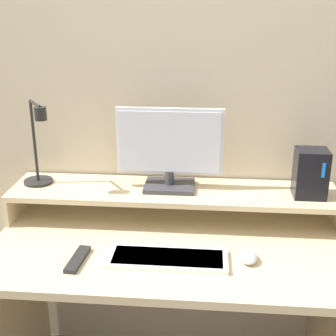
{
  "coord_description": "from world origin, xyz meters",
  "views": [
    {
      "loc": [
        0.13,
        -1.19,
        1.62
      ],
      "look_at": [
        -0.01,
        0.38,
        1.04
      ],
      "focal_mm": 50.0,
      "sensor_mm": 36.0,
      "label": 1
    }
  ],
  "objects_px": {
    "keyboard": "(168,259)",
    "mouse": "(248,257)",
    "monitor": "(170,149)",
    "desk_lamp": "(38,152)",
    "router_dock": "(311,173)",
    "remote_control": "(78,259)"
  },
  "relations": [
    {
      "from": "router_dock",
      "to": "keyboard",
      "type": "distance_m",
      "value": 0.65
    },
    {
      "from": "desk_lamp",
      "to": "keyboard",
      "type": "height_order",
      "value": "desk_lamp"
    },
    {
      "from": "monitor",
      "to": "router_dock",
      "type": "height_order",
      "value": "monitor"
    },
    {
      "from": "desk_lamp",
      "to": "router_dock",
      "type": "distance_m",
      "value": 1.07
    },
    {
      "from": "router_dock",
      "to": "keyboard",
      "type": "relative_size",
      "value": 0.46
    },
    {
      "from": "keyboard",
      "to": "desk_lamp",
      "type": "bearing_deg",
      "value": 149.78
    },
    {
      "from": "monitor",
      "to": "keyboard",
      "type": "bearing_deg",
      "value": -86.13
    },
    {
      "from": "monitor",
      "to": "desk_lamp",
      "type": "distance_m",
      "value": 0.53
    },
    {
      "from": "keyboard",
      "to": "remote_control",
      "type": "height_order",
      "value": "keyboard"
    },
    {
      "from": "remote_control",
      "to": "monitor",
      "type": "bearing_deg",
      "value": 52.75
    },
    {
      "from": "monitor",
      "to": "remote_control",
      "type": "xyz_separation_m",
      "value": [
        -0.29,
        -0.38,
        -0.29
      ]
    },
    {
      "from": "keyboard",
      "to": "monitor",
      "type": "bearing_deg",
      "value": 93.87
    },
    {
      "from": "keyboard",
      "to": "mouse",
      "type": "bearing_deg",
      "value": 4.62
    },
    {
      "from": "desk_lamp",
      "to": "mouse",
      "type": "relative_size",
      "value": 4.07
    },
    {
      "from": "monitor",
      "to": "mouse",
      "type": "relative_size",
      "value": 4.86
    },
    {
      "from": "monitor",
      "to": "remote_control",
      "type": "bearing_deg",
      "value": -127.25
    },
    {
      "from": "monitor",
      "to": "router_dock",
      "type": "relative_size",
      "value": 2.23
    },
    {
      "from": "desk_lamp",
      "to": "router_dock",
      "type": "xyz_separation_m",
      "value": [
        1.07,
        -0.01,
        -0.05
      ]
    },
    {
      "from": "keyboard",
      "to": "mouse",
      "type": "xyz_separation_m",
      "value": [
        0.28,
        0.02,
        0.01
      ]
    },
    {
      "from": "mouse",
      "to": "keyboard",
      "type": "bearing_deg",
      "value": -175.38
    },
    {
      "from": "router_dock",
      "to": "mouse",
      "type": "height_order",
      "value": "router_dock"
    },
    {
      "from": "monitor",
      "to": "remote_control",
      "type": "relative_size",
      "value": 2.49
    }
  ]
}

